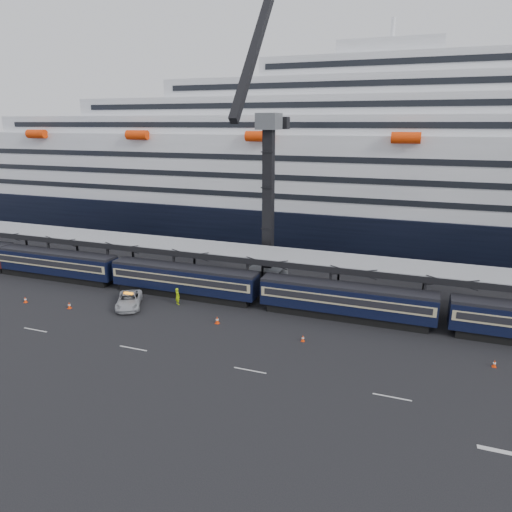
% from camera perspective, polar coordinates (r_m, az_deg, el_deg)
% --- Properties ---
extents(ground, '(260.00, 260.00, 0.00)m').
position_cam_1_polar(ground, '(42.69, 19.76, -13.97)').
color(ground, black).
rests_on(ground, ground).
extents(train, '(133.05, 3.00, 4.05)m').
position_cam_1_polar(train, '(50.87, 14.90, -5.76)').
color(train, black).
rests_on(train, ground).
extents(canopy, '(130.00, 6.25, 5.53)m').
position_cam_1_polar(canopy, '(53.56, 20.48, -1.67)').
color(canopy, gray).
rests_on(canopy, ground).
extents(cruise_ship, '(214.09, 28.84, 34.00)m').
position_cam_1_polar(cruise_ship, '(83.64, 20.24, 9.52)').
color(cruise_ship, black).
rests_on(cruise_ship, ground).
extents(crane_dark_near, '(4.50, 17.75, 35.08)m').
position_cam_1_polar(crane_dark_near, '(59.46, 1.43, 7.70)').
color(crane_dark_near, '#505459').
rests_on(crane_dark_near, ground).
extents(pickup_truck, '(5.10, 6.35, 1.61)m').
position_cam_1_polar(pickup_truck, '(55.82, -15.59, -5.35)').
color(pickup_truck, '#A6A8AD').
rests_on(pickup_truck, ground).
extents(worker, '(0.89, 0.81, 2.05)m').
position_cam_1_polar(worker, '(55.18, -9.79, -4.97)').
color(worker, '#ADDB0B').
rests_on(worker, ground).
extents(traffic_cone_a, '(0.39, 0.39, 0.77)m').
position_cam_1_polar(traffic_cone_a, '(61.74, -26.89, -4.88)').
color(traffic_cone_a, '#FE3B08').
rests_on(traffic_cone_a, ground).
extents(traffic_cone_b, '(0.40, 0.40, 0.81)m').
position_cam_1_polar(traffic_cone_b, '(57.70, -22.31, -5.72)').
color(traffic_cone_b, '#FE3B08').
rests_on(traffic_cone_b, ground).
extents(traffic_cone_c, '(0.43, 0.43, 0.86)m').
position_cam_1_polar(traffic_cone_c, '(49.79, -4.88, -7.96)').
color(traffic_cone_c, '#FE3B08').
rests_on(traffic_cone_c, ground).
extents(traffic_cone_d, '(0.34, 0.34, 0.69)m').
position_cam_1_polar(traffic_cone_d, '(46.11, 5.88, -10.18)').
color(traffic_cone_d, '#FE3B08').
rests_on(traffic_cone_d, ground).
extents(traffic_cone_e, '(0.35, 0.35, 0.71)m').
position_cam_1_polar(traffic_cone_e, '(46.59, 27.65, -11.80)').
color(traffic_cone_e, '#FE3B08').
rests_on(traffic_cone_e, ground).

